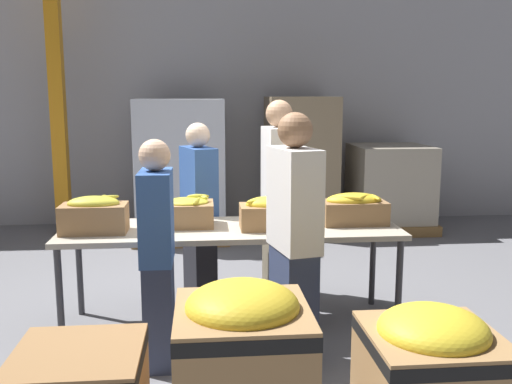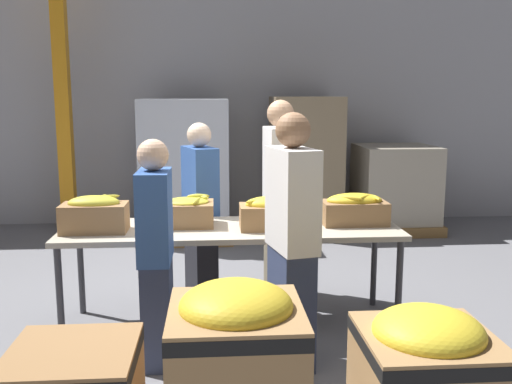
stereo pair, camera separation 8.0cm
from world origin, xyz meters
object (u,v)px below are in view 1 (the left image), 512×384
at_px(banana_box_1, 188,211).
at_px(banana_box_2, 270,213).
at_px(banana_box_0, 94,214).
at_px(volunteer_1, 294,243).
at_px(volunteer_0, 199,213).
at_px(pallet_stack_2, 389,188).
at_px(volunteer_2, 279,201).
at_px(pallet_stack_0, 301,165).
at_px(pallet_stack_1, 181,170).
at_px(banana_box_3, 354,208).
at_px(donation_bin_1, 243,365).
at_px(sorting_table, 231,234).
at_px(support_pillar, 56,76).
at_px(volunteer_3, 158,256).
at_px(donation_bin_2, 431,372).

distance_m(banana_box_1, banana_box_2, 0.64).
xyz_separation_m(banana_box_0, volunteer_1, (1.37, -0.62, -0.08)).
bearing_deg(volunteer_0, banana_box_1, -29.17).
bearing_deg(pallet_stack_2, volunteer_2, -126.70).
relative_size(banana_box_2, pallet_stack_2, 0.40).
relative_size(pallet_stack_0, pallet_stack_2, 1.57).
distance_m(pallet_stack_0, pallet_stack_1, 1.58).
distance_m(banana_box_0, banana_box_3, 1.97).
distance_m(banana_box_0, donation_bin_1, 1.88).
xyz_separation_m(sorting_table, pallet_stack_1, (-0.48, 2.86, 0.12)).
bearing_deg(pallet_stack_1, volunteer_2, -67.71).
relative_size(volunteer_0, donation_bin_1, 1.75).
relative_size(support_pillar, pallet_stack_1, 2.32).
distance_m(banana_box_0, banana_box_2, 1.29).
distance_m(donation_bin_1, pallet_stack_0, 4.92).
xyz_separation_m(banana_box_2, pallet_stack_2, (1.97, 3.11, -0.35)).
height_order(volunteer_1, pallet_stack_2, volunteer_1).
relative_size(banana_box_1, pallet_stack_1, 0.23).
bearing_deg(support_pillar, banana_box_0, -72.84).
height_order(donation_bin_1, pallet_stack_1, pallet_stack_1).
bearing_deg(volunteer_2, banana_box_2, -17.60).
bearing_deg(pallet_stack_1, volunteer_3, -90.51).
bearing_deg(banana_box_3, volunteer_0, 154.55).
xyz_separation_m(banana_box_0, volunteer_3, (0.49, -0.55, -0.17)).
bearing_deg(banana_box_2, pallet_stack_1, 104.69).
distance_m(banana_box_2, support_pillar, 4.09).
height_order(volunteer_2, support_pillar, support_pillar).
bearing_deg(donation_bin_1, volunteer_1, 66.64).
distance_m(banana_box_0, banana_box_1, 0.69).
distance_m(banana_box_1, volunteer_2, 0.94).
bearing_deg(volunteer_1, donation_bin_1, 144.05).
xyz_separation_m(banana_box_0, volunteer_0, (0.76, 0.68, -0.15)).
bearing_deg(pallet_stack_0, sorting_table, -108.86).
relative_size(banana_box_3, volunteer_3, 0.33).
bearing_deg(banana_box_3, sorting_table, -178.07).
distance_m(volunteer_0, donation_bin_1, 2.26).
distance_m(donation_bin_2, support_pillar, 5.83).
bearing_deg(banana_box_3, donation_bin_1, -120.89).
distance_m(banana_box_2, donation_bin_2, 1.76).
xyz_separation_m(banana_box_3, volunteer_3, (-1.47, -0.66, -0.16)).
relative_size(banana_box_1, volunteer_2, 0.23).
xyz_separation_m(volunteer_1, donation_bin_1, (-0.40, -0.92, -0.36)).
bearing_deg(support_pillar, donation_bin_2, -58.41).
bearing_deg(donation_bin_1, support_pillar, 112.45).
bearing_deg(sorting_table, volunteer_1, -62.04).
xyz_separation_m(banana_box_2, volunteer_3, (-0.80, -0.56, -0.15)).
distance_m(banana_box_2, volunteer_1, 0.64).
bearing_deg(banana_box_2, volunteer_1, -82.66).
height_order(banana_box_1, volunteer_3, volunteer_3).
bearing_deg(volunteer_1, banana_box_1, 29.38).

